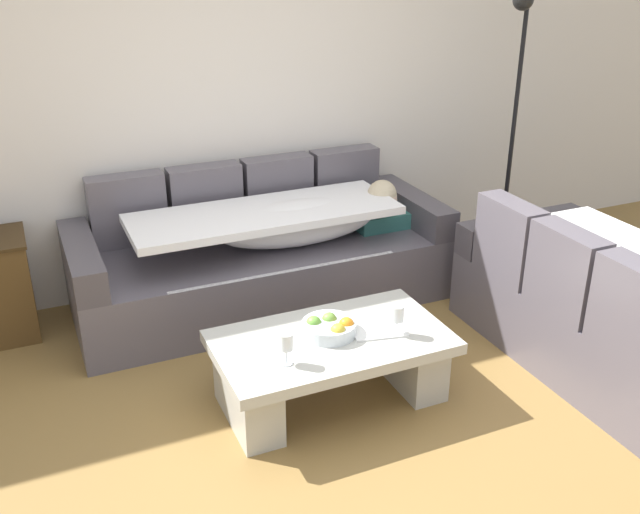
{
  "coord_description": "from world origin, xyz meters",
  "views": [
    {
      "loc": [
        -1.25,
        -2.46,
        2.23
      ],
      "look_at": [
        0.28,
        1.0,
        0.55
      ],
      "focal_mm": 39.97,
      "sensor_mm": 36.0,
      "label": 1
    }
  ],
  "objects_px": {
    "coffee_table": "(331,361)",
    "fruit_bowl": "(330,327)",
    "wine_glass_near_right": "(397,315)",
    "open_magazine": "(378,329)",
    "couch_near_window": "(609,312)",
    "couch_along_wall": "(267,255)",
    "floor_lamp": "(513,113)",
    "wine_glass_near_left": "(286,343)"
  },
  "relations": [
    {
      "from": "floor_lamp",
      "to": "wine_glass_near_right",
      "type": "bearing_deg",
      "value": -141.79
    },
    {
      "from": "wine_glass_near_right",
      "to": "floor_lamp",
      "type": "distance_m",
      "value": 2.19
    },
    {
      "from": "wine_glass_near_right",
      "to": "open_magazine",
      "type": "bearing_deg",
      "value": 127.51
    },
    {
      "from": "coffee_table",
      "to": "couch_near_window",
      "type": "bearing_deg",
      "value": -11.09
    },
    {
      "from": "wine_glass_near_left",
      "to": "open_magazine",
      "type": "distance_m",
      "value": 0.58
    },
    {
      "from": "fruit_bowl",
      "to": "wine_glass_near_right",
      "type": "xyz_separation_m",
      "value": [
        0.31,
        -0.14,
        0.07
      ]
    },
    {
      "from": "couch_near_window",
      "to": "floor_lamp",
      "type": "height_order",
      "value": "floor_lamp"
    },
    {
      "from": "open_magazine",
      "to": "fruit_bowl",
      "type": "bearing_deg",
      "value": 179.07
    },
    {
      "from": "couch_along_wall",
      "to": "fruit_bowl",
      "type": "distance_m",
      "value": 1.19
    },
    {
      "from": "couch_along_wall",
      "to": "open_magazine",
      "type": "relative_size",
      "value": 8.64
    },
    {
      "from": "couch_along_wall",
      "to": "couch_near_window",
      "type": "distance_m",
      "value": 2.13
    },
    {
      "from": "couch_near_window",
      "to": "wine_glass_near_right",
      "type": "xyz_separation_m",
      "value": [
        -1.25,
        0.2,
        0.16
      ]
    },
    {
      "from": "floor_lamp",
      "to": "couch_along_wall",
      "type": "bearing_deg",
      "value": 179.05
    },
    {
      "from": "couch_near_window",
      "to": "wine_glass_near_right",
      "type": "height_order",
      "value": "couch_near_window"
    },
    {
      "from": "coffee_table",
      "to": "open_magazine",
      "type": "bearing_deg",
      "value": -6.65
    },
    {
      "from": "couch_near_window",
      "to": "open_magazine",
      "type": "xyz_separation_m",
      "value": [
        -1.32,
        0.28,
        0.05
      ]
    },
    {
      "from": "couch_near_window",
      "to": "coffee_table",
      "type": "distance_m",
      "value": 1.6
    },
    {
      "from": "wine_glass_near_left",
      "to": "open_magazine",
      "type": "relative_size",
      "value": 0.59
    },
    {
      "from": "fruit_bowl",
      "to": "floor_lamp",
      "type": "relative_size",
      "value": 0.14
    },
    {
      "from": "wine_glass_near_right",
      "to": "open_magazine",
      "type": "height_order",
      "value": "wine_glass_near_right"
    },
    {
      "from": "couch_near_window",
      "to": "fruit_bowl",
      "type": "xyz_separation_m",
      "value": [
        -1.57,
        0.34,
        0.09
      ]
    },
    {
      "from": "coffee_table",
      "to": "floor_lamp",
      "type": "xyz_separation_m",
      "value": [
        1.96,
        1.18,
        0.88
      ]
    },
    {
      "from": "floor_lamp",
      "to": "couch_near_window",
      "type": "bearing_deg",
      "value": -104.74
    },
    {
      "from": "floor_lamp",
      "to": "coffee_table",
      "type": "bearing_deg",
      "value": -148.9
    },
    {
      "from": "wine_glass_near_left",
      "to": "wine_glass_near_right",
      "type": "bearing_deg",
      "value": 2.74
    },
    {
      "from": "couch_near_window",
      "to": "wine_glass_near_right",
      "type": "relative_size",
      "value": 10.78
    },
    {
      "from": "floor_lamp",
      "to": "open_magazine",
      "type": "bearing_deg",
      "value": -144.63
    },
    {
      "from": "coffee_table",
      "to": "couch_along_wall",
      "type": "bearing_deg",
      "value": 85.77
    },
    {
      "from": "couch_near_window",
      "to": "coffee_table",
      "type": "relative_size",
      "value": 1.49
    },
    {
      "from": "couch_along_wall",
      "to": "wine_glass_near_left",
      "type": "xyz_separation_m",
      "value": [
        -0.39,
        -1.36,
        0.17
      ]
    },
    {
      "from": "wine_glass_near_left",
      "to": "wine_glass_near_right",
      "type": "relative_size",
      "value": 1.0
    },
    {
      "from": "couch_near_window",
      "to": "open_magazine",
      "type": "relative_size",
      "value": 6.39
    },
    {
      "from": "wine_glass_near_left",
      "to": "wine_glass_near_right",
      "type": "height_order",
      "value": "same"
    },
    {
      "from": "open_magazine",
      "to": "floor_lamp",
      "type": "relative_size",
      "value": 0.14
    },
    {
      "from": "couch_along_wall",
      "to": "floor_lamp",
      "type": "bearing_deg",
      "value": -0.95
    },
    {
      "from": "coffee_table",
      "to": "fruit_bowl",
      "type": "xyz_separation_m",
      "value": [
        0.0,
        0.03,
        0.18
      ]
    },
    {
      "from": "wine_glass_near_right",
      "to": "open_magazine",
      "type": "relative_size",
      "value": 0.59
    },
    {
      "from": "fruit_bowl",
      "to": "wine_glass_near_left",
      "type": "relative_size",
      "value": 1.69
    },
    {
      "from": "couch_near_window",
      "to": "wine_glass_near_left",
      "type": "relative_size",
      "value": 10.78
    },
    {
      "from": "fruit_bowl",
      "to": "wine_glass_near_right",
      "type": "distance_m",
      "value": 0.35
    },
    {
      "from": "coffee_table",
      "to": "wine_glass_near_right",
      "type": "relative_size",
      "value": 7.23
    },
    {
      "from": "coffee_table",
      "to": "open_magazine",
      "type": "relative_size",
      "value": 4.29
    }
  ]
}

